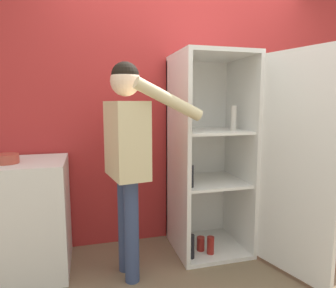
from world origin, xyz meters
TOP-DOWN VIEW (x-y plane):
  - ground_plane at (0.00, 0.00)m, footprint 12.00×12.00m
  - wall_back at (0.00, 0.98)m, footprint 7.00×0.06m
  - refrigerator at (0.26, 0.52)m, footprint 0.87×1.26m
  - person at (-0.62, 0.35)m, footprint 0.69×0.56m
  - counter at (-1.46, 0.62)m, footprint 0.75×0.62m
  - bowl at (-1.50, 0.55)m, footprint 0.17×0.17m

SIDE VIEW (x-z plane):
  - ground_plane at x=0.00m, z-range 0.00..0.00m
  - counter at x=-1.46m, z-range 0.00..0.91m
  - refrigerator at x=0.26m, z-range -0.01..1.77m
  - bowl at x=-1.50m, z-range 0.91..0.98m
  - person at x=-0.62m, z-range 0.22..1.87m
  - wall_back at x=0.00m, z-range 0.00..2.55m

